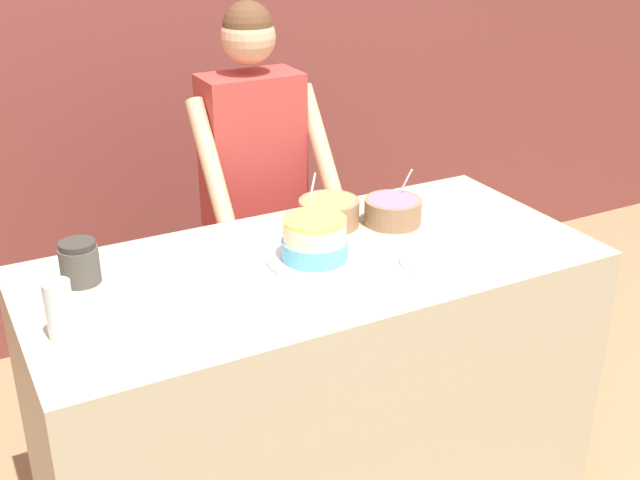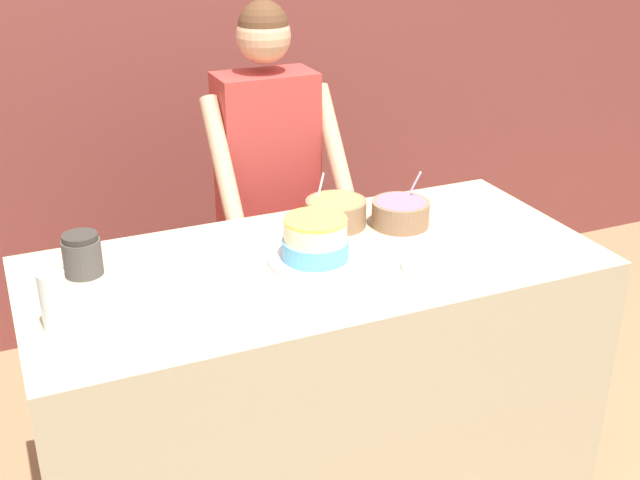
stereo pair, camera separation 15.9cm
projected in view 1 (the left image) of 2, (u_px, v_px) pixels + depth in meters
wall_back at (154, 49)px, 3.43m from camera, size 10.00×0.05×2.60m
counter at (314, 390)px, 2.58m from camera, size 1.71×0.79×0.93m
person_baker at (254, 175)px, 2.95m from camera, size 0.49×0.44×1.59m
cake at (314, 242)px, 2.36m from camera, size 0.29×0.29×0.14m
frosting_bowl_purple at (393, 210)px, 2.63m from camera, size 0.19×0.19×0.17m
frosting_bowl_yellow at (329, 211)px, 2.62m from camera, size 0.20×0.20×0.16m
drinking_glass at (60, 310)px, 1.96m from camera, size 0.07×0.07×0.15m
ceramic_plate at (437, 261)px, 2.37m from camera, size 0.22×0.22×0.01m
stoneware_jar at (79, 263)px, 2.24m from camera, size 0.11×0.11×0.12m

